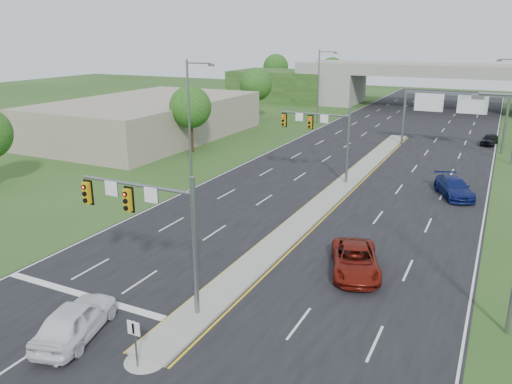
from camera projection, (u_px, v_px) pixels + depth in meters
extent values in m
plane|color=#263F16|center=(198.00, 315.00, 24.23)|extent=(240.00, 240.00, 0.00)
cube|color=black|center=(372.00, 161.00, 54.16)|extent=(24.00, 160.00, 0.02)
cube|color=gray|center=(339.00, 189.00, 43.87)|extent=(2.00, 54.00, 0.16)
cone|color=gray|center=(145.00, 359.00, 20.78)|extent=(2.00, 2.00, 0.16)
cube|color=gold|center=(327.00, 188.00, 44.38)|extent=(0.12, 54.00, 0.01)
cube|color=gold|center=(352.00, 191.00, 43.41)|extent=(0.12, 54.00, 0.01)
cube|color=silver|center=(273.00, 150.00, 59.14)|extent=(0.12, 160.00, 0.01)
cube|color=silver|center=(491.00, 173.00, 49.17)|extent=(0.12, 160.00, 0.01)
cube|color=silver|center=(82.00, 295.00, 26.11)|extent=(10.50, 0.50, 0.01)
cylinder|color=slate|center=(195.00, 249.00, 23.18)|extent=(0.24, 0.24, 7.00)
cylinder|color=slate|center=(135.00, 185.00, 23.74)|extent=(6.50, 0.16, 0.16)
cube|color=#CD9E0C|center=(128.00, 200.00, 23.89)|extent=(0.35, 0.25, 1.10)
cube|color=#CD9E0C|center=(87.00, 193.00, 24.99)|extent=(0.35, 0.25, 1.10)
cube|color=black|center=(130.00, 199.00, 24.01)|extent=(0.55, 0.04, 1.30)
cube|color=black|center=(89.00, 192.00, 25.11)|extent=(0.55, 0.04, 1.30)
sphere|color=#FF0C05|center=(125.00, 194.00, 23.68)|extent=(0.20, 0.20, 0.20)
sphere|color=#FF0C05|center=(84.00, 187.00, 24.77)|extent=(0.20, 0.20, 0.20)
cube|color=white|center=(111.00, 188.00, 24.37)|extent=(0.75, 0.04, 0.75)
cube|color=white|center=(151.00, 195.00, 23.35)|extent=(0.75, 0.04, 0.75)
cylinder|color=slate|center=(348.00, 147.00, 44.56)|extent=(0.24, 0.24, 7.00)
cylinder|color=slate|center=(315.00, 114.00, 45.12)|extent=(6.50, 0.16, 0.16)
cube|color=#CD9E0C|center=(310.00, 122.00, 45.27)|extent=(0.35, 0.25, 1.10)
cube|color=#CD9E0C|center=(284.00, 120.00, 46.37)|extent=(0.35, 0.25, 1.10)
cube|color=black|center=(311.00, 122.00, 45.39)|extent=(0.55, 0.04, 1.30)
cube|color=black|center=(284.00, 120.00, 46.49)|extent=(0.55, 0.04, 1.30)
sphere|color=#FF0C05|center=(310.00, 119.00, 45.06)|extent=(0.20, 0.20, 0.20)
sphere|color=#FF0C05|center=(283.00, 117.00, 46.16)|extent=(0.20, 0.20, 0.20)
cube|color=white|center=(299.00, 117.00, 45.75)|extent=(0.75, 0.04, 0.75)
cube|color=white|center=(324.00, 119.00, 44.73)|extent=(0.75, 0.04, 0.75)
cylinder|color=slate|center=(136.00, 345.00, 20.05)|extent=(0.08, 0.08, 2.20)
cube|color=white|center=(134.00, 328.00, 19.77)|extent=(0.60, 0.04, 0.60)
cube|color=black|center=(133.00, 329.00, 19.74)|extent=(0.10, 0.02, 0.45)
cylinder|color=slate|center=(404.00, 118.00, 61.22)|extent=(0.28, 0.28, 6.60)
cylinder|color=slate|center=(505.00, 125.00, 56.45)|extent=(0.28, 0.28, 6.60)
cube|color=slate|center=(456.00, 94.00, 57.87)|extent=(11.50, 0.35, 0.35)
cube|color=#0C5525|center=(429.00, 102.00, 59.24)|extent=(3.20, 0.08, 2.00)
cube|color=#0C5525|center=(473.00, 105.00, 57.21)|extent=(3.20, 0.08, 2.00)
cube|color=silver|center=(429.00, 102.00, 59.19)|extent=(3.30, 0.03, 2.10)
cube|color=silver|center=(473.00, 105.00, 57.16)|extent=(3.30, 0.03, 2.10)
cube|color=gray|center=(343.00, 88.00, 98.93)|extent=(6.00, 12.00, 6.00)
cube|color=#263F16|center=(283.00, 85.00, 104.43)|extent=(20.00, 14.00, 6.00)
cube|color=gray|center=(435.00, 72.00, 90.67)|extent=(50.00, 12.00, 1.20)
cube|color=gray|center=(431.00, 68.00, 85.39)|extent=(50.00, 0.40, 0.90)
cube|color=gray|center=(440.00, 65.00, 95.32)|extent=(50.00, 0.40, 0.90)
cylinder|color=slate|center=(189.00, 122.00, 45.39)|extent=(0.20, 0.20, 11.00)
cylinder|color=slate|center=(199.00, 63.00, 43.30)|extent=(2.50, 0.12, 0.12)
cube|color=slate|center=(211.00, 65.00, 42.82)|extent=(0.50, 0.25, 0.18)
cylinder|color=slate|center=(318.00, 87.00, 75.32)|extent=(0.20, 0.20, 11.00)
cylinder|color=slate|center=(328.00, 52.00, 73.23)|extent=(2.50, 0.12, 0.12)
cube|color=slate|center=(336.00, 53.00, 72.75)|extent=(0.50, 0.25, 0.18)
cylinder|color=slate|center=(512.00, 95.00, 20.12)|extent=(2.50, 0.12, 0.12)
cube|color=slate|center=(478.00, 97.00, 20.69)|extent=(0.50, 0.25, 0.18)
cube|color=slate|center=(499.00, 61.00, 50.63)|extent=(0.50, 0.25, 0.18)
cylinder|color=#382316|center=(191.00, 135.00, 57.74)|extent=(0.44, 0.44, 4.00)
sphere|color=#1A4412|center=(190.00, 107.00, 56.78)|extent=(4.80, 4.80, 4.80)
cylinder|color=#382316|center=(256.00, 106.00, 80.77)|extent=(0.44, 0.44, 4.25)
sphere|color=#1A4412|center=(256.00, 84.00, 79.75)|extent=(5.20, 5.20, 5.20)
cylinder|color=#382316|center=(276.00, 82.00, 120.00)|extent=(0.44, 0.44, 4.50)
sphere|color=#1A4412|center=(276.00, 67.00, 118.92)|extent=(6.00, 6.00, 6.00)
cylinder|color=#382316|center=(331.00, 85.00, 114.13)|extent=(0.44, 0.44, 4.25)
sphere|color=#1A4412|center=(332.00, 70.00, 113.11)|extent=(5.60, 5.60, 5.60)
cube|color=gray|center=(149.00, 118.00, 66.09)|extent=(18.00, 30.00, 5.00)
imported|color=white|center=(75.00, 320.00, 22.26)|extent=(3.25, 5.34, 1.70)
imported|color=maroon|center=(355.00, 260.00, 28.35)|extent=(4.24, 6.06, 1.54)
imported|color=#0D1752|center=(454.00, 188.00, 41.85)|extent=(4.18, 5.78, 1.55)
imported|color=black|center=(489.00, 139.00, 61.78)|extent=(2.16, 4.16, 1.35)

